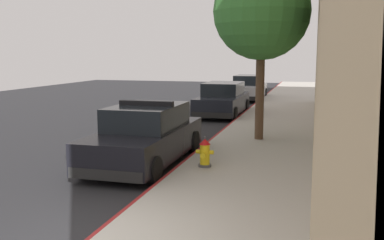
{
  "coord_description": "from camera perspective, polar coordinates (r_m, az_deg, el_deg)",
  "views": [
    {
      "loc": [
        3.17,
        -5.56,
        2.91
      ],
      "look_at": [
        -0.25,
        6.78,
        1.0
      ],
      "focal_mm": 41.55,
      "sensor_mm": 36.0,
      "label": 1
    }
  ],
  "objects": [
    {
      "name": "ground_plane",
      "position": [
        17.56,
        -10.32,
        -1.52
      ],
      "size": [
        32.55,
        60.0,
        0.2
      ],
      "primitive_type": "cube",
      "color": "#232326"
    },
    {
      "name": "sidewalk_pavement",
      "position": [
        15.89,
        9.56,
        -1.91
      ],
      "size": [
        3.19,
        60.0,
        0.15
      ],
      "primitive_type": "cube",
      "color": "#ADA89E",
      "rests_on": "ground"
    },
    {
      "name": "curb_painted_edge",
      "position": [
        16.14,
        3.78,
        -1.65
      ],
      "size": [
        0.08,
        60.0,
        0.15
      ],
      "primitive_type": "cube",
      "color": "maroon",
      "rests_on": "ground"
    },
    {
      "name": "police_cruiser",
      "position": [
        11.89,
        -5.93,
        -2.06
      ],
      "size": [
        1.94,
        4.84,
        1.68
      ],
      "color": "black",
      "rests_on": "ground"
    },
    {
      "name": "parked_car_silver_ahead",
      "position": [
        21.23,
        3.98,
        2.6
      ],
      "size": [
        1.94,
        4.84,
        1.56
      ],
      "color": "black",
      "rests_on": "ground"
    },
    {
      "name": "parked_car_dark_far",
      "position": [
        28.67,
        7.28,
        4.08
      ],
      "size": [
        1.94,
        4.84,
        1.56
      ],
      "color": "#B2B5BA",
      "rests_on": "ground"
    },
    {
      "name": "fire_hydrant",
      "position": [
        10.96,
        1.65,
        -4.23
      ],
      "size": [
        0.44,
        0.4,
        0.76
      ],
      "color": "#4C4C51",
      "rests_on": "sidewalk_pavement"
    },
    {
      "name": "street_tree",
      "position": [
        14.54,
        8.93,
        13.54
      ],
      "size": [
        3.06,
        3.06,
        5.62
      ],
      "color": "brown",
      "rests_on": "sidewalk_pavement"
    }
  ]
}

